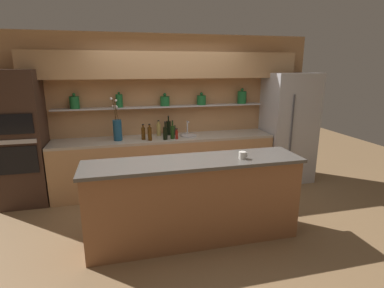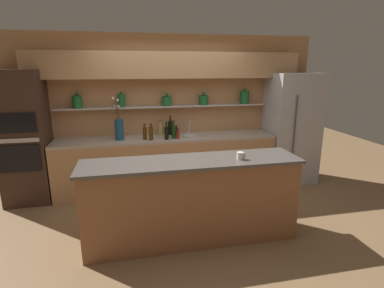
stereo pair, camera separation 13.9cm
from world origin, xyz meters
name	(u,v)px [view 2 (the right image)]	position (x,y,z in m)	size (l,w,h in m)	color
ground_plane	(186,222)	(0.00, 0.00, 0.00)	(12.00, 12.00, 0.00)	olive
back_wall_unit	(169,98)	(0.00, 1.53, 1.55)	(5.20, 0.44, 2.60)	tan
back_counter_unit	(167,163)	(-0.08, 1.24, 0.46)	(3.65, 0.62, 0.92)	tan
island_counter	(192,200)	(0.00, -0.40, 0.51)	(2.56, 0.61, 1.02)	#99603D
refrigerator	(291,128)	(2.18, 1.20, 0.98)	(0.84, 0.73, 1.96)	#B7B7BC
oven_tower	(24,138)	(-2.26, 1.24, 1.02)	(0.67, 0.64, 2.03)	#3D281E
flower_vase	(119,128)	(-0.85, 1.21, 1.11)	(0.16, 0.17, 0.69)	navy
sink_fixture	(190,134)	(0.32, 1.25, 0.95)	(0.27, 0.27, 0.25)	#B7B7BC
bottle_sauce_0	(177,131)	(0.11, 1.38, 0.99)	(0.06, 0.06, 0.17)	black
bottle_spirit_1	(151,133)	(-0.36, 1.08, 1.03)	(0.07, 0.07, 0.27)	#4C2D0C
bottle_wine_2	(170,128)	(0.01, 1.42, 1.04)	(0.08, 0.08, 0.33)	black
bottle_wine_3	(167,133)	(-0.11, 1.08, 1.03)	(0.07, 0.07, 0.30)	black
bottle_sauce_4	(178,134)	(0.08, 1.08, 1.00)	(0.05, 0.05, 0.18)	maroon
bottle_wine_5	(174,132)	(0.02, 1.12, 1.03)	(0.08, 0.08, 0.30)	#193814
bottle_sauce_6	(167,132)	(-0.08, 1.27, 0.99)	(0.05, 0.05, 0.18)	maroon
bottle_spirit_7	(161,129)	(-0.17, 1.41, 1.03)	(0.07, 0.07, 0.26)	tan
bottle_spirit_8	(145,133)	(-0.45, 1.16, 1.03)	(0.06, 0.06, 0.26)	#4C2D0C
coffee_mug	(240,156)	(0.56, -0.48, 1.06)	(0.10, 0.08, 0.09)	silver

